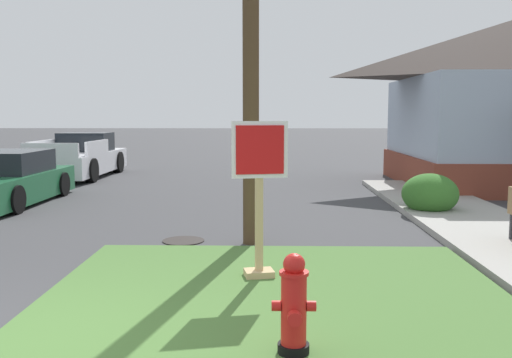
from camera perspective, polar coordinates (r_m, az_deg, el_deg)
name	(u,v)px	position (r m, az deg, el deg)	size (l,w,h in m)	color
ground_plane	(26,355)	(5.54, -22.52, -16.39)	(160.00, 160.00, 0.00)	#3D3D3F
grass_corner_patch	(277,295)	(6.56, 2.13, -11.84)	(5.33, 4.51, 0.08)	#477033
sidewalk_strip	(491,231)	(10.75, 23.00, -4.93)	(2.20, 14.24, 0.12)	#9E9B93
fire_hydrant	(294,306)	(4.86, 3.90, -12.93)	(0.38, 0.34, 0.87)	black
stop_sign	(259,204)	(6.92, 0.34, -2.57)	(0.69, 0.35, 1.96)	tan
manhole_cover	(183,241)	(9.46, -7.47, -6.30)	(0.70, 0.70, 0.02)	black
parked_sedan_green	(5,181)	(14.47, -24.35, -0.19)	(1.98, 4.31, 1.25)	#1E6038
pickup_truck_white	(80,159)	(19.82, -17.60, 2.00)	(2.07, 5.02, 1.48)	silver
shrub_by_curb	(430,194)	(12.39, 17.43, -1.46)	(1.19, 1.19, 0.87)	#346B26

